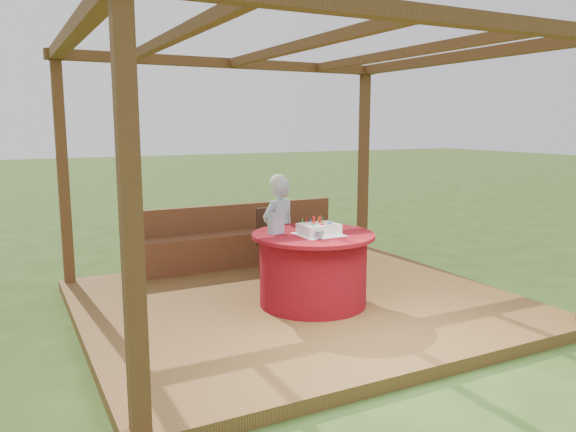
% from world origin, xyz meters
% --- Properties ---
extents(ground, '(60.00, 60.00, 0.00)m').
position_xyz_m(ground, '(0.00, 0.00, 0.00)').
color(ground, '#2A4517').
rests_on(ground, ground).
extents(deck, '(4.50, 4.00, 0.12)m').
position_xyz_m(deck, '(0.00, 0.00, 0.06)').
color(deck, brown).
rests_on(deck, ground).
extents(pergola, '(4.50, 4.00, 2.72)m').
position_xyz_m(pergola, '(0.00, 0.00, 2.41)').
color(pergola, brown).
rests_on(pergola, deck).
extents(bench, '(3.00, 0.42, 0.80)m').
position_xyz_m(bench, '(0.00, 1.72, 0.38)').
color(bench, brown).
rests_on(bench, deck).
extents(table, '(1.28, 1.28, 0.76)m').
position_xyz_m(table, '(0.06, -0.21, 0.51)').
color(table, maroon).
rests_on(table, deck).
extents(chair, '(0.41, 0.41, 0.84)m').
position_xyz_m(chair, '(0.22, 1.03, 0.58)').
color(chair, '#321B10').
rests_on(chair, deck).
extents(elderly_woman, '(0.52, 0.41, 1.30)m').
position_xyz_m(elderly_woman, '(0.10, 0.69, 0.78)').
color(elderly_woman, '#97C4E1').
rests_on(elderly_woman, deck).
extents(birthday_cake, '(0.43, 0.43, 0.19)m').
position_xyz_m(birthday_cake, '(0.07, -0.30, 0.94)').
color(birthday_cake, white).
rests_on(birthday_cake, table).
extents(gift_bag, '(0.16, 0.12, 0.21)m').
position_xyz_m(gift_bag, '(-0.30, -0.05, 0.99)').
color(gift_bag, '#C27DA6').
rests_on(gift_bag, table).
extents(drinking_glass, '(0.10, 0.10, 0.08)m').
position_xyz_m(drinking_glass, '(-0.05, -0.51, 0.92)').
color(drinking_glass, white).
rests_on(drinking_glass, table).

